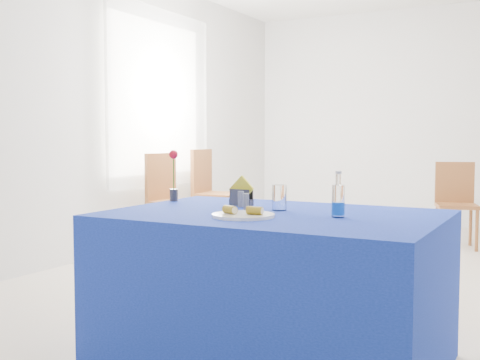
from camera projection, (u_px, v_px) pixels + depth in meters
name	position (u px, v px, depth m)	size (l,w,h in m)	color
floor	(357.00, 285.00, 4.63)	(7.00, 7.00, 0.00)	beige
room_shell	(360.00, 55.00, 4.51)	(7.00, 7.00, 7.00)	silver
window_pane	(156.00, 98.00, 6.39)	(0.04, 1.50, 1.60)	white
curtain	(162.00, 98.00, 6.36)	(0.04, 1.75, 1.85)	white
plate	(243.00, 215.00, 2.80)	(0.29, 0.29, 0.01)	white
drinking_glass	(279.00, 198.00, 3.06)	(0.07, 0.07, 0.13)	white
salt_shaker	(241.00, 199.00, 3.20)	(0.03, 0.03, 0.09)	slate
pepper_shaker	(246.00, 202.00, 3.07)	(0.03, 0.03, 0.09)	slate
blue_table	(274.00, 288.00, 2.99)	(1.60, 1.10, 0.76)	navy
water_bottle	(338.00, 202.00, 2.79)	(0.06, 0.06, 0.21)	white
napkin_holder	(241.00, 197.00, 3.28)	(0.15, 0.06, 0.16)	#3B3A40
rose_vase	(174.00, 176.00, 3.50)	(0.05, 0.05, 0.30)	#29292E
chair_bg_left	(456.00, 198.00, 6.22)	(0.49, 0.49, 0.88)	brown
chair_win_a	(169.00, 194.00, 6.05)	(0.47, 0.47, 0.97)	brown
chair_win_b	(210.00, 187.00, 6.72)	(0.48, 0.48, 1.00)	brown
banana_pieces	(242.00, 210.00, 2.78)	(0.20, 0.08, 0.04)	gold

